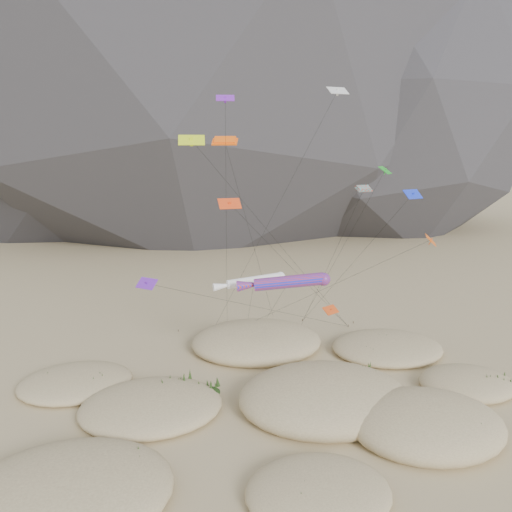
# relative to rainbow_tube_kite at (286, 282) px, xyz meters

# --- Properties ---
(ground) EXTENTS (500.00, 500.00, 0.00)m
(ground) POSITION_rel_rainbow_tube_kite_xyz_m (0.26, -7.88, -10.39)
(ground) COLOR #CCB789
(ground) RESTS_ON ground
(dunes) EXTENTS (47.77, 37.24, 4.00)m
(dunes) POSITION_rel_rainbow_tube_kite_xyz_m (-1.50, -3.63, -9.67)
(dunes) COLOR #CCB789
(dunes) RESTS_ON ground
(dune_grass) EXTENTS (45.37, 29.19, 1.61)m
(dune_grass) POSITION_rel_rainbow_tube_kite_xyz_m (0.42, -4.63, -9.55)
(dune_grass) COLOR black
(dune_grass) RESTS_ON ground
(kite_stakes) EXTENTS (23.39, 4.35, 0.30)m
(kite_stakes) POSITION_rel_rainbow_tube_kite_xyz_m (2.82, 16.01, -10.24)
(kite_stakes) COLOR #3F2D1E
(kite_stakes) RESTS_ON ground
(rainbow_tube_kite) EXTENTS (8.97, 18.97, 11.40)m
(rainbow_tube_kite) POSITION_rel_rainbow_tube_kite_xyz_m (0.00, 0.00, 0.00)
(rainbow_tube_kite) COLOR red
(rainbow_tube_kite) RESTS_ON ground
(white_tube_kite) EXTENTS (7.56, 15.19, 10.67)m
(white_tube_kite) POSITION_rel_rainbow_tube_kite_xyz_m (-2.83, 2.76, -0.46)
(white_tube_kite) COLOR white
(white_tube_kite) RESTS_ON ground
(orange_parafoil) EXTENTS (9.90, 14.00, 24.30)m
(orange_parafoil) POSITION_rel_rainbow_tube_kite_xyz_m (-4.61, 7.16, 13.13)
(orange_parafoil) COLOR #FF5B0D
(orange_parafoil) RESTS_ON ground
(multi_parafoil) EXTENTS (4.54, 11.04, 19.21)m
(multi_parafoil) POSITION_rel_rainbow_tube_kite_xyz_m (10.02, 5.59, 8.13)
(multi_parafoil) COLOR red
(multi_parafoil) RESTS_ON ground
(delta_kites) EXTENTS (30.39, 21.78, 29.09)m
(delta_kites) POSITION_rel_rainbow_tube_kite_xyz_m (2.21, 2.70, 8.00)
(delta_kites) COLOR #CBE518
(delta_kites) RESTS_ON ground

